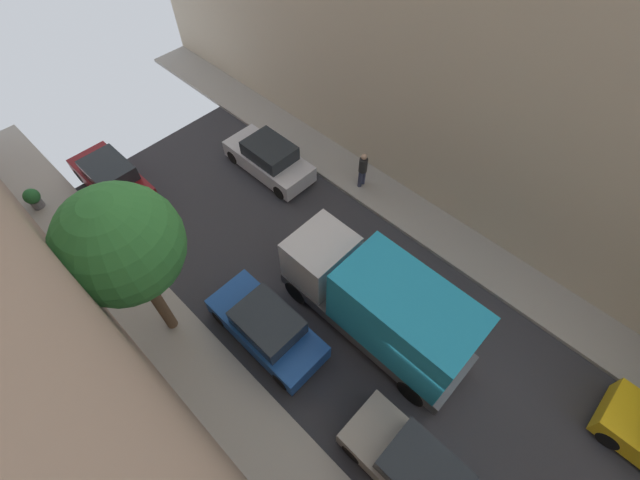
{
  "coord_description": "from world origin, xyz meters",
  "views": [
    {
      "loc": [
        -5.72,
        -0.55,
        13.59
      ],
      "look_at": [
        1.17,
        6.08,
        0.5
      ],
      "focal_mm": 23.77,
      "sensor_mm": 36.0,
      "label": 1
    }
  ],
  "objects_px": {
    "street_tree_2": "(121,245)",
    "delivery_truck": "(381,305)",
    "parked_car_left_1": "(417,471)",
    "parked_car_right_3": "(269,159)",
    "parked_car_left_2": "(267,327)",
    "potted_plant_3": "(33,198)",
    "parked_car_left_3": "(112,178)",
    "pedestrian": "(363,169)"
  },
  "relations": [
    {
      "from": "street_tree_2",
      "to": "delivery_truck",
      "type": "bearing_deg",
      "value": -47.17
    },
    {
      "from": "parked_car_left_1",
      "to": "parked_car_right_3",
      "type": "height_order",
      "value": "same"
    },
    {
      "from": "parked_car_left_2",
      "to": "street_tree_2",
      "type": "distance_m",
      "value": 5.28
    },
    {
      "from": "parked_car_left_2",
      "to": "street_tree_2",
      "type": "height_order",
      "value": "street_tree_2"
    },
    {
      "from": "parked_car_right_3",
      "to": "potted_plant_3",
      "type": "height_order",
      "value": "parked_car_right_3"
    },
    {
      "from": "parked_car_left_2",
      "to": "delivery_truck",
      "type": "bearing_deg",
      "value": -42.24
    },
    {
      "from": "parked_car_left_1",
      "to": "parked_car_left_3",
      "type": "relative_size",
      "value": 1.0
    },
    {
      "from": "parked_car_left_1",
      "to": "parked_car_left_3",
      "type": "distance_m",
      "value": 15.83
    },
    {
      "from": "parked_car_left_2",
      "to": "potted_plant_3",
      "type": "height_order",
      "value": "parked_car_left_2"
    },
    {
      "from": "parked_car_left_2",
      "to": "parked_car_left_3",
      "type": "distance_m",
      "value": 9.78
    },
    {
      "from": "parked_car_left_1",
      "to": "street_tree_2",
      "type": "bearing_deg",
      "value": 103.15
    },
    {
      "from": "parked_car_left_3",
      "to": "delivery_truck",
      "type": "distance_m",
      "value": 12.58
    },
    {
      "from": "parked_car_left_1",
      "to": "parked_car_left_3",
      "type": "xyz_separation_m",
      "value": [
        0.0,
        15.83,
        0.0
      ]
    },
    {
      "from": "parked_car_left_1",
      "to": "parked_car_right_3",
      "type": "xyz_separation_m",
      "value": [
        5.4,
        11.92,
        0.0
      ]
    },
    {
      "from": "pedestrian",
      "to": "street_tree_2",
      "type": "xyz_separation_m",
      "value": [
        -9.49,
        0.37,
        3.74
      ]
    },
    {
      "from": "parked_car_right_3",
      "to": "street_tree_2",
      "type": "bearing_deg",
      "value": -156.54
    },
    {
      "from": "parked_car_left_3",
      "to": "street_tree_2",
      "type": "relative_size",
      "value": 0.66
    },
    {
      "from": "parked_car_left_3",
      "to": "potted_plant_3",
      "type": "height_order",
      "value": "parked_car_left_3"
    },
    {
      "from": "parked_car_left_3",
      "to": "parked_car_left_1",
      "type": "bearing_deg",
      "value": -90.0
    },
    {
      "from": "pedestrian",
      "to": "delivery_truck",
      "type": "bearing_deg",
      "value": -135.22
    },
    {
      "from": "delivery_truck",
      "to": "street_tree_2",
      "type": "distance_m",
      "value": 7.59
    },
    {
      "from": "parked_car_left_2",
      "to": "pedestrian",
      "type": "relative_size",
      "value": 2.44
    },
    {
      "from": "parked_car_left_2",
      "to": "delivery_truck",
      "type": "relative_size",
      "value": 0.64
    },
    {
      "from": "delivery_truck",
      "to": "parked_car_left_1",
      "type": "bearing_deg",
      "value": -126.96
    },
    {
      "from": "delivery_truck",
      "to": "parked_car_right_3",
      "type": "bearing_deg",
      "value": 72.04
    },
    {
      "from": "delivery_truck",
      "to": "potted_plant_3",
      "type": "xyz_separation_m",
      "value": [
        -5.51,
        13.61,
        -1.12
      ]
    },
    {
      "from": "parked_car_left_2",
      "to": "parked_car_right_3",
      "type": "distance_m",
      "value": 7.98
    },
    {
      "from": "delivery_truck",
      "to": "potted_plant_3",
      "type": "bearing_deg",
      "value": 112.05
    },
    {
      "from": "parked_car_left_1",
      "to": "parked_car_right_3",
      "type": "distance_m",
      "value": 13.08
    },
    {
      "from": "parked_car_left_1",
      "to": "potted_plant_3",
      "type": "height_order",
      "value": "parked_car_left_1"
    },
    {
      "from": "parked_car_right_3",
      "to": "pedestrian",
      "type": "height_order",
      "value": "pedestrian"
    },
    {
      "from": "parked_car_left_1",
      "to": "parked_car_left_2",
      "type": "bearing_deg",
      "value": 90.0
    },
    {
      "from": "delivery_truck",
      "to": "street_tree_2",
      "type": "bearing_deg",
      "value": 132.83
    },
    {
      "from": "parked_car_right_3",
      "to": "street_tree_2",
      "type": "height_order",
      "value": "street_tree_2"
    },
    {
      "from": "parked_car_left_2",
      "to": "parked_car_left_3",
      "type": "height_order",
      "value": "same"
    },
    {
      "from": "parked_car_left_1",
      "to": "potted_plant_3",
      "type": "relative_size",
      "value": 4.51
    },
    {
      "from": "parked_car_left_1",
      "to": "potted_plant_3",
      "type": "distance_m",
      "value": 17.42
    },
    {
      "from": "pedestrian",
      "to": "parked_car_left_3",
      "type": "bearing_deg",
      "value": 134.83
    },
    {
      "from": "parked_car_left_1",
      "to": "street_tree_2",
      "type": "relative_size",
      "value": 0.66
    },
    {
      "from": "parked_car_left_1",
      "to": "delivery_truck",
      "type": "distance_m",
      "value": 4.62
    },
    {
      "from": "parked_car_left_1",
      "to": "parked_car_right_3",
      "type": "bearing_deg",
      "value": 65.62
    },
    {
      "from": "parked_car_left_3",
      "to": "parked_car_right_3",
      "type": "distance_m",
      "value": 6.67
    }
  ]
}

